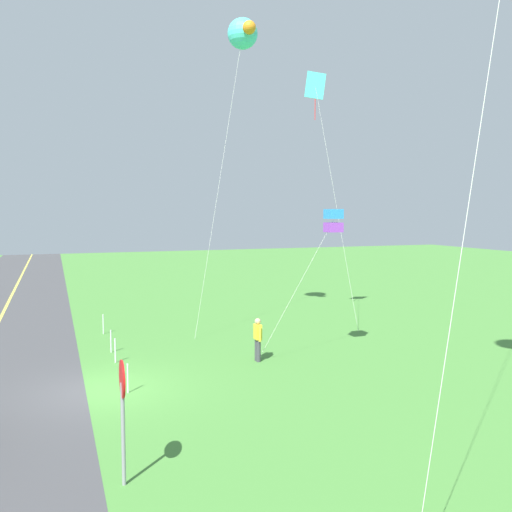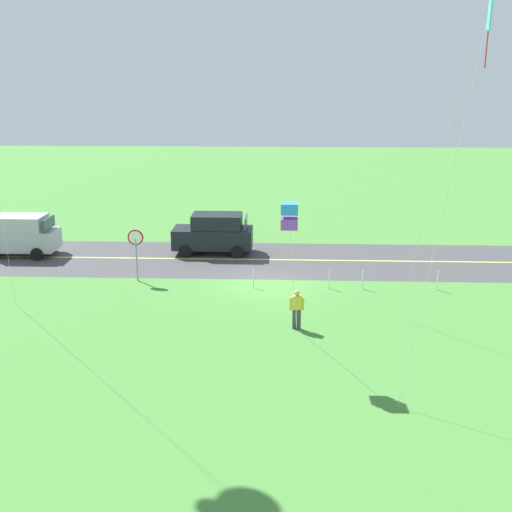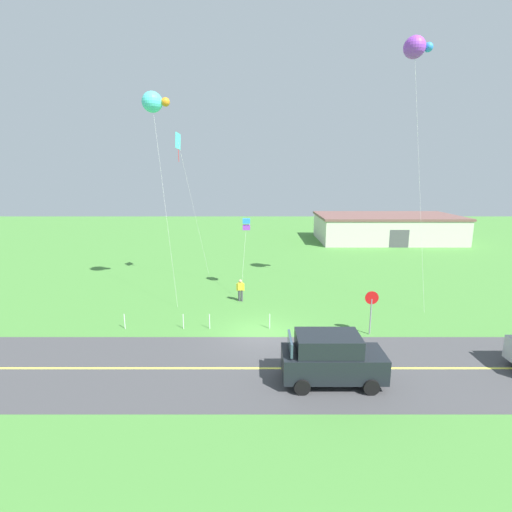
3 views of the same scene
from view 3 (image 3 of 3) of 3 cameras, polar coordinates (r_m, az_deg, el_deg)
ground_plane at (r=22.29m, az=0.76°, el=-11.62°), size 120.00×120.00×0.10m
asphalt_road at (r=18.68m, az=0.93°, el=-16.47°), size 120.00×7.00×0.00m
road_centre_stripe at (r=18.68m, az=0.93°, el=-16.46°), size 120.00×0.16×0.00m
car_suv_foreground at (r=17.39m, az=11.18°, el=-14.75°), size 4.40×2.12×2.24m
stop_sign at (r=22.46m, az=16.87°, el=-6.91°), size 0.76×0.08×2.56m
person_adult_near at (r=27.28m, az=-2.37°, el=-5.03°), size 0.58×0.22×1.60m
kite_red_low at (r=29.15m, az=-1.46°, el=4.77°), size 0.67×3.17×5.60m
kite_blue_mid at (r=31.45m, az=-11.52°, el=16.07°), size 2.16×1.83×12.08m
kite_yellow_high at (r=30.01m, az=22.75°, el=26.86°), size 1.90×3.99×17.68m
kite_green_far at (r=28.78m, az=-15.16°, el=21.36°), size 2.41×3.52×14.42m
warehouse_distant at (r=54.45m, az=18.86°, el=4.03°), size 18.36×10.20×3.50m
fence_post_0 at (r=24.02m, az=-19.09°, el=-9.23°), size 0.05×0.05×0.90m
fence_post_1 at (r=23.14m, az=-10.85°, el=-9.59°), size 0.05×0.05×0.90m
fence_post_2 at (r=22.90m, az=-6.99°, el=-9.69°), size 0.05×0.05×0.90m
fence_post_3 at (r=22.75m, az=2.04°, el=-9.75°), size 0.05×0.05×0.90m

